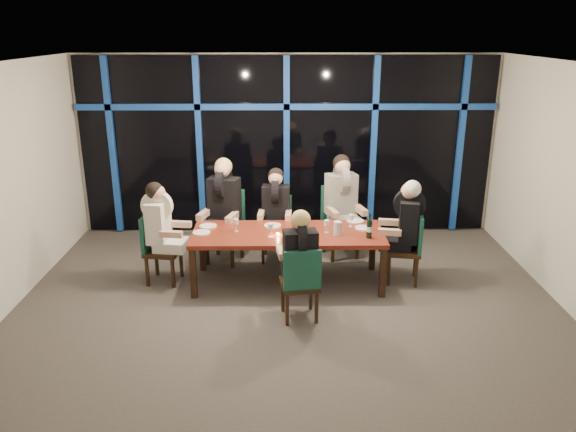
{
  "coord_description": "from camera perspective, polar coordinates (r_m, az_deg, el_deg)",
  "views": [
    {
      "loc": [
        -0.07,
        -6.34,
        3.4
      ],
      "look_at": [
        0.0,
        0.6,
        1.05
      ],
      "focal_mm": 35.0,
      "sensor_mm": 36.0,
      "label": 1
    }
  ],
  "objects": [
    {
      "name": "wine_glass_a",
      "position": [
        7.4,
        -1.76,
        -1.16
      ],
      "size": [
        0.07,
        0.07,
        0.19
      ],
      "color": "silver",
      "rests_on": "dining_table"
    },
    {
      "name": "chair_end_right",
      "position": [
        7.91,
        12.31,
        -2.81
      ],
      "size": [
        0.54,
        0.54,
        1.0
      ],
      "rotation": [
        0.0,
        0.0,
        4.54
      ],
      "color": "black",
      "rests_on": "ground"
    },
    {
      "name": "plate_end_left",
      "position": [
        7.67,
        -8.77,
        -1.66
      ],
      "size": [
        0.24,
        0.24,
        0.01
      ],
      "primitive_type": "cylinder",
      "color": "white",
      "rests_on": "dining_table"
    },
    {
      "name": "diner_far_left",
      "position": [
        8.31,
        -6.63,
        2.03
      ],
      "size": [
        0.63,
        0.74,
        1.06
      ],
      "rotation": [
        0.0,
        0.0,
        -0.29
      ],
      "color": "black",
      "rests_on": "ground"
    },
    {
      "name": "wine_glass_d",
      "position": [
        7.63,
        -5.31,
        -0.64
      ],
      "size": [
        0.07,
        0.07,
        0.18
      ],
      "color": "silver",
      "rests_on": "dining_table"
    },
    {
      "name": "diner_end_left",
      "position": [
        7.79,
        -12.83,
        -0.22
      ],
      "size": [
        0.64,
        0.52,
        0.96
      ],
      "rotation": [
        0.0,
        0.0,
        1.43
      ],
      "color": "white",
      "rests_on": "ground"
    },
    {
      "name": "room",
      "position": [
        6.49,
        0.05,
        6.47
      ],
      "size": [
        7.04,
        7.0,
        3.02
      ],
      "color": "#4F4A46",
      "rests_on": "ground"
    },
    {
      "name": "chair_end_left",
      "position": [
        7.95,
        -13.19,
        -2.84
      ],
      "size": [
        0.51,
        0.51,
        0.98
      ],
      "rotation": [
        0.0,
        0.0,
        1.43
      ],
      "color": "black",
      "rests_on": "ground"
    },
    {
      "name": "chair_far_left",
      "position": [
        8.52,
        -6.29,
        -0.55
      ],
      "size": [
        0.63,
        0.63,
        1.08
      ],
      "rotation": [
        0.0,
        0.0,
        -0.29
      ],
      "color": "black",
      "rests_on": "ground"
    },
    {
      "name": "diner_near_mid",
      "position": [
        6.64,
        1.2,
        -3.29
      ],
      "size": [
        0.51,
        0.63,
        0.93
      ],
      "rotation": [
        0.0,
        0.0,
        3.29
      ],
      "color": "black",
      "rests_on": "ground"
    },
    {
      "name": "plate_end_right",
      "position": [
        7.83,
        7.68,
        -1.2
      ],
      "size": [
        0.24,
        0.24,
        0.01
      ],
      "primitive_type": "cylinder",
      "color": "white",
      "rests_on": "dining_table"
    },
    {
      "name": "wine_bottle",
      "position": [
        7.45,
        8.26,
        -1.27
      ],
      "size": [
        0.08,
        0.08,
        0.33
      ],
      "rotation": [
        0.0,
        0.0,
        0.42
      ],
      "color": "black",
      "rests_on": "dining_table"
    },
    {
      "name": "diner_end_right",
      "position": [
        7.77,
        11.89,
        -0.07
      ],
      "size": [
        0.66,
        0.54,
        0.97
      ],
      "rotation": [
        0.0,
        0.0,
        4.54
      ],
      "color": "black",
      "rests_on": "ground"
    },
    {
      "name": "wine_glass_e",
      "position": [
        7.83,
        6.44,
        -0.19
      ],
      "size": [
        0.07,
        0.07,
        0.18
      ],
      "color": "silver",
      "rests_on": "dining_table"
    },
    {
      "name": "wine_glass_b",
      "position": [
        7.77,
        0.99,
        -0.31
      ],
      "size": [
        0.06,
        0.06,
        0.16
      ],
      "color": "silver",
      "rests_on": "dining_table"
    },
    {
      "name": "diner_far_right",
      "position": [
        8.5,
        5.51,
        2.47
      ],
      "size": [
        0.62,
        0.73,
        1.06
      ],
      "rotation": [
        0.0,
        0.0,
        0.26
      ],
      "color": "black",
      "rests_on": "ground"
    },
    {
      "name": "diner_far_mid",
      "position": [
        8.33,
        -1.26,
        1.47
      ],
      "size": [
        0.5,
        0.62,
        0.95
      ],
      "rotation": [
        0.0,
        0.0,
        -0.07
      ],
      "color": "black",
      "rests_on": "ground"
    },
    {
      "name": "plate_near_mid",
      "position": [
        7.21,
        0.4,
        -2.79
      ],
      "size": [
        0.24,
        0.24,
        0.01
      ],
      "primitive_type": "cylinder",
      "color": "white",
      "rests_on": "dining_table"
    },
    {
      "name": "chair_far_mid",
      "position": [
        8.53,
        -1.2,
        -0.85
      ],
      "size": [
        0.48,
        0.48,
        0.98
      ],
      "rotation": [
        0.0,
        0.0,
        -0.07
      ],
      "color": "black",
      "rests_on": "ground"
    },
    {
      "name": "chair_far_right",
      "position": [
        8.71,
        5.21,
        -0.07
      ],
      "size": [
        0.62,
        0.62,
        1.09
      ],
      "rotation": [
        0.0,
        0.0,
        0.26
      ],
      "color": "black",
      "rests_on": "ground"
    },
    {
      "name": "tea_light",
      "position": [
        7.5,
        -1.01,
        -1.88
      ],
      "size": [
        0.04,
        0.04,
        0.03
      ],
      "primitive_type": "cylinder",
      "color": "#F7A54A",
      "rests_on": "dining_table"
    },
    {
      "name": "plate_far_mid",
      "position": [
        7.85,
        -1.58,
        -0.96
      ],
      "size": [
        0.24,
        0.24,
        0.01
      ],
      "primitive_type": "cylinder",
      "color": "white",
      "rests_on": "dining_table"
    },
    {
      "name": "water_pitcher",
      "position": [
        7.51,
        5.05,
        -1.26
      ],
      "size": [
        0.12,
        0.1,
        0.19
      ],
      "rotation": [
        0.0,
        0.0,
        0.2
      ],
      "color": "silver",
      "rests_on": "dining_table"
    },
    {
      "name": "window_wall",
      "position": [
        9.46,
        -0.08,
        7.42
      ],
      "size": [
        6.86,
        0.43,
        2.94
      ],
      "color": "black",
      "rests_on": "ground"
    },
    {
      "name": "chair_near_mid",
      "position": [
        6.72,
        1.3,
        -6.55
      ],
      "size": [
        0.5,
        0.5,
        0.96
      ],
      "rotation": [
        0.0,
        0.0,
        3.29
      ],
      "color": "black",
      "rests_on": "ground"
    },
    {
      "name": "dining_table",
      "position": [
        7.64,
        -0.02,
        -2.13
      ],
      "size": [
        2.6,
        1.0,
        0.75
      ],
      "color": "maroon",
      "rests_on": "ground"
    },
    {
      "name": "plate_far_right",
      "position": [
        8.09,
        6.86,
        -0.5
      ],
      "size": [
        0.24,
        0.24,
        0.01
      ],
      "primitive_type": "cylinder",
      "color": "white",
      "rests_on": "dining_table"
    },
    {
      "name": "plate_far_left",
      "position": [
        7.91,
        -8.11,
        -1.01
      ],
      "size": [
        0.24,
        0.24,
        0.01
      ],
      "primitive_type": "cylinder",
      "color": "white",
      "rests_on": "dining_table"
    },
    {
      "name": "wine_glass_c",
      "position": [
        7.58,
        3.94,
        -0.77
      ],
      "size": [
        0.07,
        0.07,
        0.18
      ],
      "color": "silver",
      "rests_on": "dining_table"
    }
  ]
}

